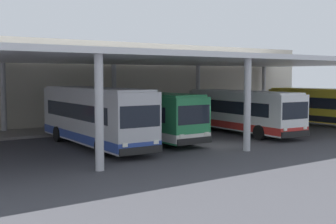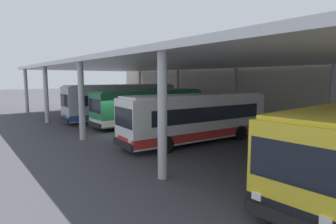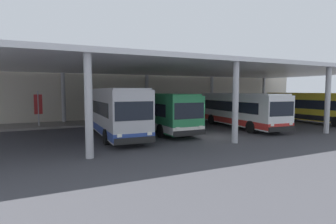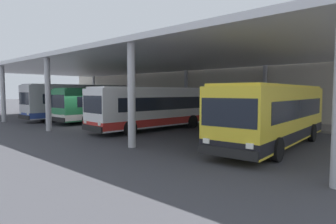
{
  "view_description": "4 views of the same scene",
  "coord_description": "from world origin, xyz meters",
  "px_view_note": "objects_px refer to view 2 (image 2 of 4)",
  "views": [
    {
      "loc": [
        -18.04,
        -20.51,
        4.29
      ],
      "look_at": [
        -0.21,
        5.07,
        1.73
      ],
      "focal_mm": 47.47,
      "sensor_mm": 36.0,
      "label": 1
    },
    {
      "loc": [
        18.32,
        -9.14,
        4.2
      ],
      "look_at": [
        1.04,
        4.08,
        1.53
      ],
      "focal_mm": 29.51,
      "sensor_mm": 36.0,
      "label": 2
    },
    {
      "loc": [
        -11.41,
        -16.26,
        3.43
      ],
      "look_at": [
        -1.14,
        5.27,
        1.5
      ],
      "focal_mm": 28.63,
      "sensor_mm": 36.0,
      "label": 3
    },
    {
      "loc": [
        20.36,
        -11.98,
        2.83
      ],
      "look_at": [
        6.7,
        3.06,
        1.4
      ],
      "focal_mm": 30.56,
      "sensor_mm": 36.0,
      "label": 4
    }
  ],
  "objects_px": {
    "bus_second_bay": "(150,107)",
    "bus_middle_bay": "(196,117)",
    "banner_sign": "(151,95)",
    "bus_nearest_bay": "(122,102)",
    "trash_bin": "(218,114)",
    "bench_waiting": "(200,111)"
  },
  "relations": [
    {
      "from": "bench_waiting",
      "to": "banner_sign",
      "type": "distance_m",
      "value": 8.5
    },
    {
      "from": "bus_middle_bay",
      "to": "banner_sign",
      "type": "distance_m",
      "value": 18.52
    },
    {
      "from": "bus_second_bay",
      "to": "bus_middle_bay",
      "type": "xyz_separation_m",
      "value": [
        7.57,
        -1.35,
        0.0
      ]
    },
    {
      "from": "bus_nearest_bay",
      "to": "bus_middle_bay",
      "type": "xyz_separation_m",
      "value": [
        11.65,
        -0.71,
        -0.19
      ]
    },
    {
      "from": "bus_second_bay",
      "to": "trash_bin",
      "type": "height_order",
      "value": "bus_second_bay"
    },
    {
      "from": "banner_sign",
      "to": "bus_nearest_bay",
      "type": "bearing_deg",
      "value": -53.45
    },
    {
      "from": "bus_second_bay",
      "to": "banner_sign",
      "type": "relative_size",
      "value": 3.29
    },
    {
      "from": "bus_second_bay",
      "to": "bench_waiting",
      "type": "xyz_separation_m",
      "value": [
        -0.91,
        7.24,
        -0.99
      ]
    },
    {
      "from": "bus_middle_bay",
      "to": "bench_waiting",
      "type": "xyz_separation_m",
      "value": [
        -8.48,
        8.59,
        -0.99
      ]
    },
    {
      "from": "trash_bin",
      "to": "bus_middle_bay",
      "type": "bearing_deg",
      "value": -55.84
    },
    {
      "from": "bus_second_bay",
      "to": "bus_middle_bay",
      "type": "height_order",
      "value": "same"
    },
    {
      "from": "bus_second_bay",
      "to": "bus_middle_bay",
      "type": "relative_size",
      "value": 0.99
    },
    {
      "from": "trash_bin",
      "to": "banner_sign",
      "type": "distance_m",
      "value": 11.37
    },
    {
      "from": "bench_waiting",
      "to": "bus_middle_bay",
      "type": "bearing_deg",
      "value": -45.36
    },
    {
      "from": "bus_middle_bay",
      "to": "banner_sign",
      "type": "bearing_deg",
      "value": 155.4
    },
    {
      "from": "bus_nearest_bay",
      "to": "bench_waiting",
      "type": "height_order",
      "value": "bus_nearest_bay"
    },
    {
      "from": "bench_waiting",
      "to": "banner_sign",
      "type": "bearing_deg",
      "value": -174.01
    },
    {
      "from": "bus_nearest_bay",
      "to": "bus_middle_bay",
      "type": "distance_m",
      "value": 11.67
    },
    {
      "from": "bus_middle_bay",
      "to": "bus_second_bay",
      "type": "bearing_deg",
      "value": 169.91
    },
    {
      "from": "bus_nearest_bay",
      "to": "trash_bin",
      "type": "xyz_separation_m",
      "value": [
        6.1,
        7.47,
        -1.16
      ]
    },
    {
      "from": "bench_waiting",
      "to": "trash_bin",
      "type": "xyz_separation_m",
      "value": [
        2.93,
        -0.4,
        0.01
      ]
    },
    {
      "from": "bus_nearest_bay",
      "to": "bus_middle_bay",
      "type": "relative_size",
      "value": 1.07
    }
  ]
}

